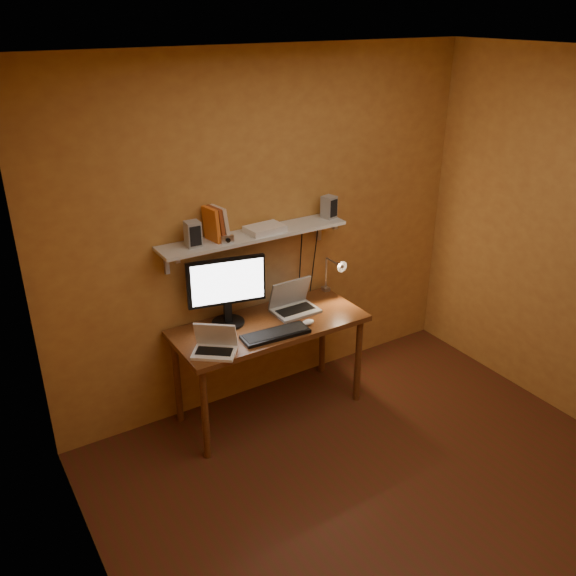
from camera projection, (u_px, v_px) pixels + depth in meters
room at (419, 321)px, 3.24m from camera, size 3.44×3.24×2.64m
desk at (270, 334)px, 4.40m from camera, size 1.40×0.60×0.75m
wall_shelf at (254, 235)px, 4.26m from camera, size 1.40×0.25×0.21m
monitor at (227, 288)px, 4.24m from camera, size 0.55×0.28×0.50m
laptop at (293, 302)px, 4.53m from camera, size 0.33×0.24×0.24m
netbook at (215, 344)px, 3.98m from camera, size 0.34×0.33×0.20m
keyboard at (275, 334)px, 4.19m from camera, size 0.49×0.19×0.03m
mouse at (308, 322)px, 4.34m from camera, size 0.10×0.07×0.03m
desk_lamp at (335, 271)px, 4.69m from camera, size 0.09×0.23×0.38m
speaker_left at (193, 234)px, 3.99m from camera, size 0.10×0.10×0.17m
speaker_right at (329, 207)px, 4.53m from camera, size 0.11×0.11×0.17m
books at (216, 224)px, 4.08m from camera, size 0.14×0.17×0.24m
shelf_camera at (227, 239)px, 4.06m from camera, size 0.09×0.05×0.05m
router at (265, 229)px, 4.27m from camera, size 0.28×0.20×0.04m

